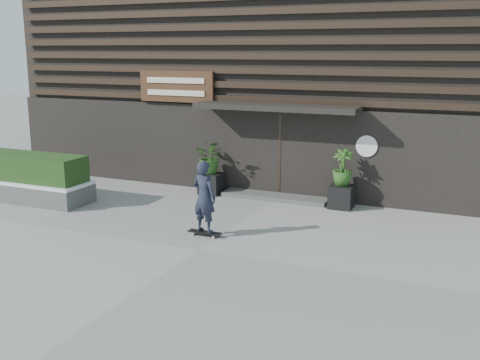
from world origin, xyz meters
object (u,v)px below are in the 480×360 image
at_px(raised_bed, 31,191).
at_px(skateboarder, 204,197).
at_px(planter_pot_right, 341,197).
at_px(planter_pot_left, 211,183).

bearing_deg(raised_bed, skateboarder, -8.63).
relative_size(planter_pot_right, raised_bed, 0.17).
bearing_deg(raised_bed, planter_pot_right, 18.09).
height_order(planter_pot_left, planter_pot_right, same).
bearing_deg(planter_pot_right, raised_bed, -161.91).
xyz_separation_m(planter_pot_left, planter_pot_right, (3.80, 0.00, 0.00)).
bearing_deg(planter_pot_left, raised_bed, -148.23).
xyz_separation_m(planter_pot_left, skateboarder, (1.59, -3.51, 0.59)).
bearing_deg(skateboarder, planter_pot_right, 57.81).
bearing_deg(planter_pot_right, planter_pot_left, 180.00).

